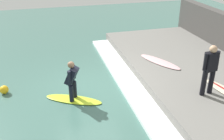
{
  "coord_description": "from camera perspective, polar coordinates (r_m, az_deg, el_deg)",
  "views": [
    {
      "loc": [
        -1.38,
        -8.05,
        4.75
      ],
      "look_at": [
        0.81,
        0.0,
        0.7
      ],
      "focal_mm": 42.0,
      "sensor_mm": 36.0,
      "label": 1
    }
  ],
  "objects": [
    {
      "name": "ground_plane",
      "position": [
        9.45,
        -4.77,
        -4.39
      ],
      "size": [
        28.0,
        28.0,
        0.0
      ],
      "primitive_type": "plane",
      "color": "#426B60"
    },
    {
      "name": "concrete_ledge",
      "position": [
        10.72,
        16.93,
        -0.37
      ],
      "size": [
        4.4,
        10.02,
        0.42
      ],
      "primitive_type": "cube",
      "color": "slate",
      "rests_on": "ground_plane"
    },
    {
      "name": "wave_foam_crest",
      "position": [
        9.73,
        3.63,
        -2.93
      ],
      "size": [
        0.79,
        9.52,
        0.13
      ],
      "primitive_type": "cube",
      "color": "white",
      "rests_on": "ground_plane"
    },
    {
      "name": "surfboard_riding",
      "position": [
        8.92,
        -8.37,
        -6.37
      ],
      "size": [
        1.97,
        1.4,
        0.06
      ],
      "color": "#BFE02D",
      "rests_on": "ground_plane"
    },
    {
      "name": "surfer_riding",
      "position": [
        8.53,
        -8.7,
        -1.92
      ],
      "size": [
        0.56,
        0.57,
        1.36
      ],
      "color": "black",
      "rests_on": "surfboard_riding"
    },
    {
      "name": "surfer_waiting_near",
      "position": [
        8.5,
        20.58,
        0.49
      ],
      "size": [
        0.55,
        0.3,
        1.64
      ],
      "color": "black",
      "rests_on": "concrete_ledge"
    },
    {
      "name": "surfboard_spare",
      "position": [
        10.72,
        10.36,
        1.8
      ],
      "size": [
        1.33,
        2.01,
        0.06
      ],
      "color": "beige",
      "rests_on": "concrete_ledge"
    },
    {
      "name": "marker_buoy",
      "position": [
        9.89,
        -22.44,
        -3.98
      ],
      "size": [
        0.3,
        0.3,
        0.3
      ],
      "primitive_type": "sphere",
      "color": "yellow",
      "rests_on": "ground_plane"
    }
  ]
}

